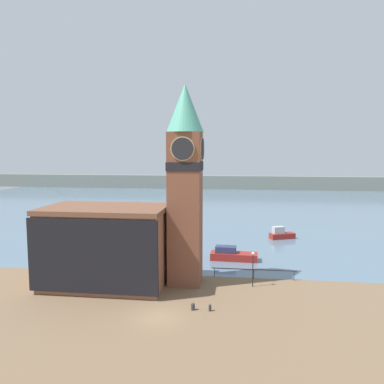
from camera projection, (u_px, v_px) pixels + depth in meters
The scene contains 11 objects.
ground_plane at pixel (158, 317), 31.87m from camera, with size 160.00×160.00×0.00m, color brown.
water at pixel (214, 203), 101.97m from camera, with size 160.00×120.00×0.00m.
far_shoreline at pixel (221, 182), 141.15m from camera, with size 180.00×3.00×5.00m.
pier_railing at pixel (254, 270), 41.39m from camera, with size 9.34×0.08×1.09m.
clock_tower at pixel (185, 179), 39.13m from camera, with size 3.88×3.88×20.97m.
pier_building at pixel (105, 246), 39.22m from camera, with size 12.88×7.78×8.35m.
boat_near at pixel (232, 255), 48.66m from camera, with size 6.14×2.34×1.78m.
boat_far at pixel (281, 234), 60.55m from camera, with size 4.30×2.91×2.01m.
mooring_bollard_near at pixel (210, 307), 33.06m from camera, with size 0.26×0.26×0.62m.
mooring_bollard_far at pixel (193, 306), 33.27m from camera, with size 0.35×0.35×0.66m.
lamp_post at pixel (253, 262), 38.80m from camera, with size 0.32×0.32×3.70m.
Camera 1 is at (6.74, -29.93, 14.04)m, focal length 35.00 mm.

